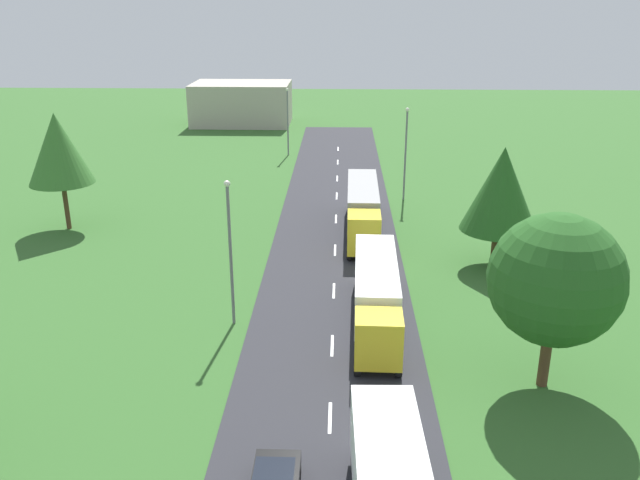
{
  "coord_description": "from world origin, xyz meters",
  "views": [
    {
      "loc": [
        0.36,
        -4.1,
        18.21
      ],
      "look_at": [
        -1.04,
        38.89,
        2.31
      ],
      "focal_mm": 36.55,
      "sensor_mm": 36.0,
      "label": 1
    }
  ],
  "objects_px": {
    "lamppost_third": "(406,150)",
    "lamppost_fourth": "(288,118)",
    "tree_oak": "(58,149)",
    "truck_third": "(363,207)",
    "tree_maple": "(556,280)",
    "truck_second": "(376,292)",
    "tree_pine": "(501,189)",
    "distant_building": "(242,103)",
    "lamppost_second": "(230,247)"
  },
  "relations": [
    {
      "from": "lamppost_third",
      "to": "tree_maple",
      "type": "height_order",
      "value": "tree_maple"
    },
    {
      "from": "tree_maple",
      "to": "tree_pine",
      "type": "relative_size",
      "value": 1.02
    },
    {
      "from": "tree_oak",
      "to": "distant_building",
      "type": "height_order",
      "value": "tree_oak"
    },
    {
      "from": "truck_third",
      "to": "lamppost_second",
      "type": "bearing_deg",
      "value": -116.27
    },
    {
      "from": "truck_second",
      "to": "tree_oak",
      "type": "xyz_separation_m",
      "value": [
        -25.15,
        16.49,
        4.8
      ]
    },
    {
      "from": "tree_oak",
      "to": "truck_third",
      "type": "bearing_deg",
      "value": -0.49
    },
    {
      "from": "truck_third",
      "to": "distant_building",
      "type": "distance_m",
      "value": 53.08
    },
    {
      "from": "truck_second",
      "to": "lamppost_second",
      "type": "bearing_deg",
      "value": -178.48
    },
    {
      "from": "lamppost_second",
      "to": "tree_maple",
      "type": "height_order",
      "value": "tree_maple"
    },
    {
      "from": "truck_second",
      "to": "tree_maple",
      "type": "xyz_separation_m",
      "value": [
        8.08,
        -6.32,
        3.71
      ]
    },
    {
      "from": "truck_third",
      "to": "tree_maple",
      "type": "xyz_separation_m",
      "value": [
        8.4,
        -22.6,
        3.58
      ]
    },
    {
      "from": "lamppost_third",
      "to": "tree_oak",
      "type": "xyz_separation_m",
      "value": [
        -29.1,
        -9.49,
        1.95
      ]
    },
    {
      "from": "truck_second",
      "to": "tree_oak",
      "type": "relative_size",
      "value": 1.27
    },
    {
      "from": "truck_third",
      "to": "lamppost_fourth",
      "type": "xyz_separation_m",
      "value": [
        -8.42,
        28.53,
        2.41
      ]
    },
    {
      "from": "tree_pine",
      "to": "distant_building",
      "type": "xyz_separation_m",
      "value": [
        -26.64,
        57.21,
        -2.65
      ]
    },
    {
      "from": "truck_second",
      "to": "tree_pine",
      "type": "distance_m",
      "value": 13.47
    },
    {
      "from": "tree_maple",
      "to": "truck_third",
      "type": "bearing_deg",
      "value": 110.38
    },
    {
      "from": "tree_oak",
      "to": "tree_pine",
      "type": "relative_size",
      "value": 1.11
    },
    {
      "from": "lamppost_third",
      "to": "lamppost_fourth",
      "type": "bearing_deg",
      "value": 123.97
    },
    {
      "from": "lamppost_fourth",
      "to": "tree_oak",
      "type": "distance_m",
      "value": 32.81
    },
    {
      "from": "tree_maple",
      "to": "tree_pine",
      "type": "xyz_separation_m",
      "value": [
        0.98,
        15.57,
        0.03
      ]
    },
    {
      "from": "truck_third",
      "to": "lamppost_third",
      "type": "xyz_separation_m",
      "value": [
        4.27,
        9.7,
        2.73
      ]
    },
    {
      "from": "distant_building",
      "to": "tree_maple",
      "type": "bearing_deg",
      "value": -70.57
    },
    {
      "from": "lamppost_second",
      "to": "lamppost_fourth",
      "type": "distance_m",
      "value": 45.03
    },
    {
      "from": "distant_building",
      "to": "tree_pine",
      "type": "bearing_deg",
      "value": -65.03
    },
    {
      "from": "lamppost_third",
      "to": "tree_pine",
      "type": "relative_size",
      "value": 1.01
    },
    {
      "from": "lamppost_fourth",
      "to": "tree_maple",
      "type": "height_order",
      "value": "tree_maple"
    },
    {
      "from": "tree_maple",
      "to": "tree_oak",
      "type": "bearing_deg",
      "value": 145.52
    },
    {
      "from": "truck_third",
      "to": "tree_oak",
      "type": "xyz_separation_m",
      "value": [
        -24.83,
        0.21,
        4.68
      ]
    },
    {
      "from": "lamppost_third",
      "to": "distant_building",
      "type": "bearing_deg",
      "value": 118.02
    },
    {
      "from": "lamppost_fourth",
      "to": "distant_building",
      "type": "xyz_separation_m",
      "value": [
        -8.85,
        21.65,
        -1.44
      ]
    },
    {
      "from": "lamppost_third",
      "to": "tree_maple",
      "type": "distance_m",
      "value": 32.57
    },
    {
      "from": "lamppost_fourth",
      "to": "distant_building",
      "type": "height_order",
      "value": "lamppost_fourth"
    },
    {
      "from": "truck_third",
      "to": "tree_pine",
      "type": "bearing_deg",
      "value": -36.87
    },
    {
      "from": "tree_oak",
      "to": "tree_pine",
      "type": "distance_m",
      "value": 34.98
    },
    {
      "from": "tree_oak",
      "to": "truck_second",
      "type": "bearing_deg",
      "value": -33.26
    },
    {
      "from": "truck_third",
      "to": "lamppost_fourth",
      "type": "relative_size",
      "value": 1.66
    },
    {
      "from": "tree_oak",
      "to": "tree_maple",
      "type": "xyz_separation_m",
      "value": [
        33.22,
        -22.82,
        -1.1
      ]
    },
    {
      "from": "tree_maple",
      "to": "tree_pine",
      "type": "distance_m",
      "value": 15.6
    },
    {
      "from": "lamppost_fourth",
      "to": "truck_third",
      "type": "bearing_deg",
      "value": -73.56
    },
    {
      "from": "truck_second",
      "to": "tree_maple",
      "type": "relative_size",
      "value": 1.38
    },
    {
      "from": "lamppost_third",
      "to": "truck_second",
      "type": "bearing_deg",
      "value": -98.65
    },
    {
      "from": "lamppost_third",
      "to": "tree_maple",
      "type": "relative_size",
      "value": 0.98
    },
    {
      "from": "tree_oak",
      "to": "tree_pine",
      "type": "bearing_deg",
      "value": -11.96
    },
    {
      "from": "truck_second",
      "to": "lamppost_third",
      "type": "xyz_separation_m",
      "value": [
        3.95,
        25.98,
        2.86
      ]
    },
    {
      "from": "truck_second",
      "to": "lamppost_third",
      "type": "distance_m",
      "value": 26.43
    },
    {
      "from": "truck_second",
      "to": "lamppost_fourth",
      "type": "bearing_deg",
      "value": 101.03
    },
    {
      "from": "lamppost_fourth",
      "to": "tree_oak",
      "type": "bearing_deg",
      "value": -120.09
    },
    {
      "from": "lamppost_second",
      "to": "distant_building",
      "type": "bearing_deg",
      "value": 97.79
    },
    {
      "from": "lamppost_second",
      "to": "truck_second",
      "type": "bearing_deg",
      "value": 1.52
    }
  ]
}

